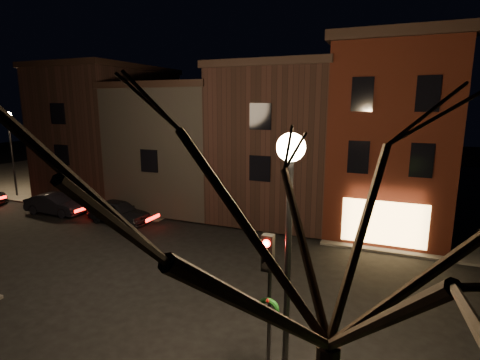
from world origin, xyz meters
name	(u,v)px	position (x,y,z in m)	size (l,w,h in m)	color
ground	(187,267)	(0.00, 0.00, 0.00)	(120.00, 120.00, 0.00)	black
sidewalk_far_left	(123,168)	(-20.00, 20.00, 0.06)	(30.00, 30.00, 0.12)	#2D2B28
corner_building	(392,136)	(8.00, 9.47, 5.40)	(6.50, 8.50, 10.50)	#3E130B
row_building_a	(285,140)	(1.50, 10.50, 4.83)	(7.30, 10.30, 9.40)	black
row_building_b	(190,143)	(-5.75, 10.50, 4.33)	(7.80, 10.30, 8.40)	black
row_building_c	(111,130)	(-13.00, 10.50, 5.08)	(7.30, 10.30, 9.90)	black
street_lamp_near	(290,200)	(6.20, -6.00, 5.18)	(0.60, 0.60, 6.48)	black
street_lamp_far	(9,131)	(-19.00, 6.20, 5.18)	(0.60, 0.60, 6.48)	black
traffic_signal	(268,287)	(5.60, -5.51, 2.81)	(0.58, 0.38, 4.05)	black
bare_tree_right	(337,183)	(7.50, -8.50, 6.15)	(6.40, 6.40, 8.50)	black
parked_car_a	(119,212)	(-7.11, 3.99, 0.71)	(1.68, 4.18, 1.42)	black
parked_car_b	(55,204)	(-12.24, 3.85, 0.68)	(1.43, 4.11, 1.35)	black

